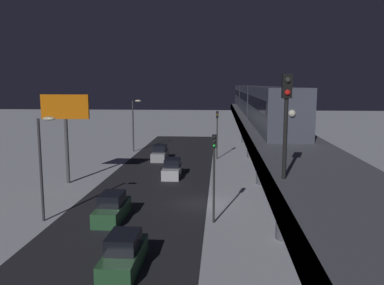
{
  "coord_description": "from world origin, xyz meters",
  "views": [
    {
      "loc": [
        -1.86,
        31.68,
        9.89
      ],
      "look_at": [
        1.54,
        -15.28,
        2.89
      ],
      "focal_mm": 36.74,
      "sensor_mm": 36.0,
      "label": 1
    }
  ],
  "objects_px": {
    "sedan_green_2": "(124,255)",
    "traffic_light_near": "(214,166)",
    "subway_train": "(254,99)",
    "sedan_white": "(172,169)",
    "sedan_silver": "(160,154)",
    "sedan_green": "(112,208)",
    "rail_signal": "(286,108)",
    "commercial_billboard": "(65,116)",
    "traffic_light_mid": "(217,128)"
  },
  "relations": [
    {
      "from": "sedan_green_2",
      "to": "traffic_light_near",
      "type": "distance_m",
      "value": 9.47
    },
    {
      "from": "subway_train",
      "to": "sedan_green_2",
      "type": "relative_size",
      "value": 11.81
    },
    {
      "from": "sedan_white",
      "to": "sedan_silver",
      "type": "relative_size",
      "value": 0.99
    },
    {
      "from": "sedan_silver",
      "to": "sedan_green",
      "type": "bearing_deg",
      "value": 90.0
    },
    {
      "from": "rail_signal",
      "to": "sedan_silver",
      "type": "xyz_separation_m",
      "value": [
        10.38,
        -35.66,
        -8.19
      ]
    },
    {
      "from": "subway_train",
      "to": "rail_signal",
      "type": "height_order",
      "value": "rail_signal"
    },
    {
      "from": "sedan_green",
      "to": "commercial_billboard",
      "type": "bearing_deg",
      "value": -54.23
    },
    {
      "from": "sedan_green_2",
      "to": "traffic_light_mid",
      "type": "distance_m",
      "value": 32.44
    },
    {
      "from": "sedan_white",
      "to": "commercial_billboard",
      "type": "relative_size",
      "value": 0.51
    },
    {
      "from": "sedan_green",
      "to": "traffic_light_mid",
      "type": "height_order",
      "value": "traffic_light_mid"
    },
    {
      "from": "commercial_billboard",
      "to": "sedan_green_2",
      "type": "bearing_deg",
      "value": 119.48
    },
    {
      "from": "sedan_silver",
      "to": "sedan_green",
      "type": "height_order",
      "value": "same"
    },
    {
      "from": "sedan_green",
      "to": "traffic_light_near",
      "type": "distance_m",
      "value": 8.24
    },
    {
      "from": "sedan_silver",
      "to": "commercial_billboard",
      "type": "height_order",
      "value": "commercial_billboard"
    },
    {
      "from": "sedan_white",
      "to": "sedan_green",
      "type": "distance_m",
      "value": 14.04
    },
    {
      "from": "sedan_green",
      "to": "traffic_light_mid",
      "type": "relative_size",
      "value": 0.74
    },
    {
      "from": "sedan_green",
      "to": "traffic_light_mid",
      "type": "xyz_separation_m",
      "value": [
        -7.5,
        -24.16,
        3.4
      ]
    },
    {
      "from": "sedan_white",
      "to": "traffic_light_mid",
      "type": "bearing_deg",
      "value": 65.69
    },
    {
      "from": "rail_signal",
      "to": "traffic_light_near",
      "type": "height_order",
      "value": "rail_signal"
    },
    {
      "from": "sedan_white",
      "to": "sedan_green_2",
      "type": "bearing_deg",
      "value": -90.0
    },
    {
      "from": "traffic_light_near",
      "to": "commercial_billboard",
      "type": "xyz_separation_m",
      "value": [
        14.88,
        -10.52,
        2.63
      ]
    },
    {
      "from": "rail_signal",
      "to": "sedan_green_2",
      "type": "height_order",
      "value": "rail_signal"
    },
    {
      "from": "subway_train",
      "to": "sedan_green_2",
      "type": "distance_m",
      "value": 34.31
    },
    {
      "from": "traffic_light_near",
      "to": "subway_train",
      "type": "bearing_deg",
      "value": -100.9
    },
    {
      "from": "rail_signal",
      "to": "sedan_white",
      "type": "distance_m",
      "value": 28.48
    },
    {
      "from": "traffic_light_near",
      "to": "commercial_billboard",
      "type": "height_order",
      "value": "commercial_billboard"
    },
    {
      "from": "subway_train",
      "to": "commercial_billboard",
      "type": "xyz_separation_m",
      "value": [
        19.63,
        14.17,
        -1.22
      ]
    },
    {
      "from": "sedan_white",
      "to": "sedan_silver",
      "type": "bearing_deg",
      "value": 106.48
    },
    {
      "from": "subway_train",
      "to": "commercial_billboard",
      "type": "distance_m",
      "value": 24.24
    },
    {
      "from": "subway_train",
      "to": "sedan_silver",
      "type": "relative_size",
      "value": 12.1
    },
    {
      "from": "sedan_green",
      "to": "traffic_light_mid",
      "type": "distance_m",
      "value": 25.52
    },
    {
      "from": "sedan_green",
      "to": "traffic_light_near",
      "type": "relative_size",
      "value": 0.74
    },
    {
      "from": "rail_signal",
      "to": "traffic_light_mid",
      "type": "xyz_separation_m",
      "value": [
        2.88,
        -36.6,
        -4.79
      ]
    },
    {
      "from": "sedan_green",
      "to": "commercial_billboard",
      "type": "relative_size",
      "value": 0.53
    },
    {
      "from": "rail_signal",
      "to": "traffic_light_near",
      "type": "xyz_separation_m",
      "value": [
        2.88,
        -12.17,
        -4.79
      ]
    },
    {
      "from": "commercial_billboard",
      "to": "sedan_silver",
      "type": "bearing_deg",
      "value": -119.6
    },
    {
      "from": "commercial_billboard",
      "to": "traffic_light_near",
      "type": "bearing_deg",
      "value": 144.74
    },
    {
      "from": "sedan_silver",
      "to": "commercial_billboard",
      "type": "bearing_deg",
      "value": 60.4
    },
    {
      "from": "rail_signal",
      "to": "sedan_silver",
      "type": "relative_size",
      "value": 0.87
    },
    {
      "from": "sedan_white",
      "to": "sedan_green",
      "type": "height_order",
      "value": "same"
    },
    {
      "from": "sedan_white",
      "to": "rail_signal",
      "type": "bearing_deg",
      "value": -73.86
    },
    {
      "from": "sedan_silver",
      "to": "traffic_light_mid",
      "type": "distance_m",
      "value": 8.29
    },
    {
      "from": "sedan_silver",
      "to": "sedan_green_2",
      "type": "distance_m",
      "value": 31.11
    },
    {
      "from": "sedan_green_2",
      "to": "sedan_white",
      "type": "bearing_deg",
      "value": 90.0
    },
    {
      "from": "traffic_light_near",
      "to": "traffic_light_mid",
      "type": "distance_m",
      "value": 24.43
    },
    {
      "from": "sedan_white",
      "to": "commercial_billboard",
      "type": "bearing_deg",
      "value": -160.94
    },
    {
      "from": "sedan_green",
      "to": "sedan_green_2",
      "type": "xyz_separation_m",
      "value": [
        -2.8,
        7.76,
        -0.0
      ]
    },
    {
      "from": "rail_signal",
      "to": "sedan_green",
      "type": "xyz_separation_m",
      "value": [
        10.38,
        -12.44,
        -8.19
      ]
    },
    {
      "from": "sedan_silver",
      "to": "subway_train",
      "type": "bearing_deg",
      "value": -174.45
    },
    {
      "from": "subway_train",
      "to": "traffic_light_near",
      "type": "bearing_deg",
      "value": 79.1
    }
  ]
}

